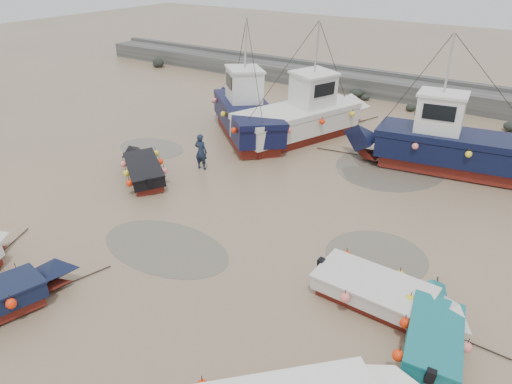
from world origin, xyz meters
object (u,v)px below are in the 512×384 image
dinghy_2 (432,329)px  dinghy_4 (144,166)px  person (202,169)px  cabin_boat_1 (305,115)px  dinghy_5 (385,293)px  cabin_boat_2 (443,143)px  cabin_boat_0 (244,111)px

dinghy_2 → dinghy_4: (-14.13, 3.38, -0.01)m
dinghy_4 → person: dinghy_4 is taller
cabin_boat_1 → person: bearing=-88.0°
dinghy_5 → cabin_boat_2: (-1.62, 11.19, 0.78)m
dinghy_4 → cabin_boat_1: cabin_boat_1 is taller
dinghy_2 → cabin_boat_0: size_ratio=0.60×
dinghy_5 → person: dinghy_5 is taller
dinghy_2 → cabin_boat_2: size_ratio=0.49×
person → cabin_boat_1: bearing=-114.8°
cabin_boat_0 → cabin_boat_2: bearing=-41.9°
cabin_boat_0 → person: (1.15, -5.08, -1.34)m
dinghy_4 → cabin_boat_2: bearing=-15.9°
dinghy_5 → cabin_boat_2: size_ratio=0.55×
dinghy_2 → cabin_boat_0: bearing=129.9°
cabin_boat_1 → dinghy_4: bearing=-93.0°
cabin_boat_1 → cabin_boat_2: (7.41, -0.10, -0.00)m
cabin_boat_0 → cabin_boat_1: bearing=-25.2°
dinghy_5 → person: bearing=-111.2°
dinghy_4 → cabin_boat_1: size_ratio=0.49×
dinghy_5 → cabin_boat_2: 11.33m
dinghy_4 → cabin_boat_1: bearing=13.9°
dinghy_4 → dinghy_5: size_ratio=0.87×
cabin_boat_0 → person: size_ratio=4.83×
dinghy_2 → cabin_boat_2: bearing=92.8°
dinghy_5 → cabin_boat_1: (-9.03, 11.29, 0.78)m
cabin_boat_1 → dinghy_2: bearing=-29.6°
dinghy_2 → cabin_boat_1: cabin_boat_1 is taller
dinghy_4 → cabin_boat_0: (0.39, 7.32, 0.79)m
dinghy_4 → cabin_boat_2: cabin_boat_2 is taller
cabin_boat_2 → cabin_boat_1: bearing=80.0°
dinghy_2 → dinghy_4: size_ratio=1.01×
dinghy_4 → person: size_ratio=2.89×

